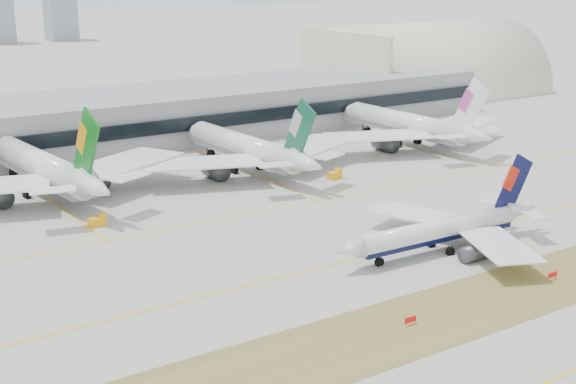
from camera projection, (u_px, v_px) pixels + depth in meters
ground at (313, 258)px, 149.62m from camera, size 3000.00×3000.00×0.00m
apron_markings at (548, 376)px, 106.43m from camera, size 360.00×122.22×0.06m
taxiing_airliner at (445, 230)px, 152.52m from camera, size 50.31×43.75×16.91m
widebody_eva at (44, 169)px, 187.97m from camera, size 69.97×68.68×25.01m
widebody_cathay at (249, 149)px, 209.90m from camera, size 64.76×63.23×23.08m
widebody_china_air at (411, 126)px, 240.60m from camera, size 65.96×64.32×23.51m
terminal at (91, 122)px, 239.49m from camera, size 280.00×43.10×15.00m
hangar at (425, 94)px, 340.18m from camera, size 91.00×60.00×60.00m
hold_sign_left at (410, 320)px, 121.31m from camera, size 2.20×0.15×1.35m
hold_sign_right at (553, 275)px, 138.91m from camera, size 2.20×0.15×1.35m
gse_b at (98, 221)px, 167.47m from camera, size 3.55×2.00×2.60m
gse_c at (335, 175)px, 204.74m from camera, size 3.55×2.00×2.60m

